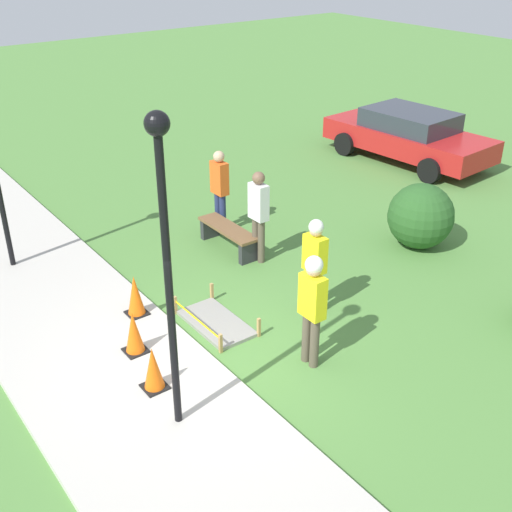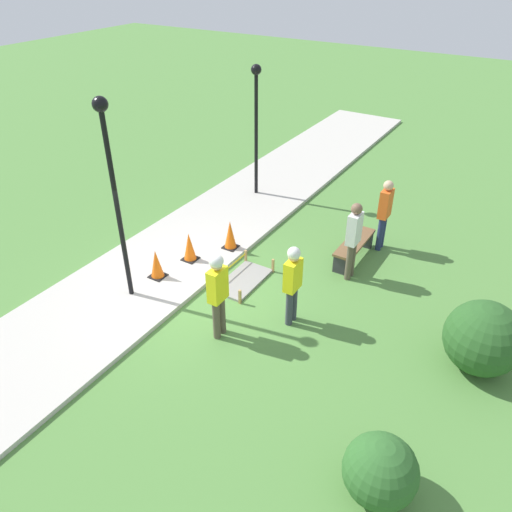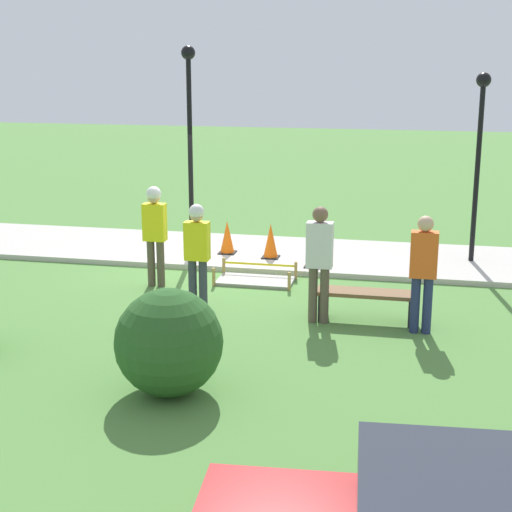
# 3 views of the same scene
# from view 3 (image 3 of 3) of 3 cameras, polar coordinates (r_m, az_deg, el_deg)

# --- Properties ---
(ground_plane) EXTENTS (60.00, 60.00, 0.00)m
(ground_plane) POSITION_cam_3_polar(r_m,az_deg,el_deg) (15.16, -2.84, -1.13)
(ground_plane) COLOR #51843D
(sidewalk) EXTENTS (28.00, 2.78, 0.10)m
(sidewalk) POSITION_cam_3_polar(r_m,az_deg,el_deg) (16.45, -1.61, 0.32)
(sidewalk) COLOR #BCB7AD
(sidewalk) RESTS_ON ground_plane
(wet_concrete_patch) EXTENTS (1.43, 0.79, 0.34)m
(wet_concrete_patch) POSITION_cam_3_polar(r_m,az_deg,el_deg) (14.40, -0.04, -1.80)
(wet_concrete_patch) COLOR gray
(wet_concrete_patch) RESTS_ON ground_plane
(traffic_cone_near_patch) EXTENTS (0.34, 0.34, 0.72)m
(traffic_cone_near_patch) POSITION_cam_3_polar(r_m,az_deg,el_deg) (15.06, 4.23, 0.54)
(traffic_cone_near_patch) COLOR black
(traffic_cone_near_patch) RESTS_ON sidewalk
(traffic_cone_far_patch) EXTENTS (0.34, 0.34, 0.70)m
(traffic_cone_far_patch) POSITION_cam_3_polar(r_m,az_deg,el_deg) (15.69, 1.07, 1.10)
(traffic_cone_far_patch) COLOR black
(traffic_cone_far_patch) RESTS_ON sidewalk
(traffic_cone_sidewalk_edge) EXTENTS (0.34, 0.34, 0.68)m
(traffic_cone_sidewalk_edge) POSITION_cam_3_polar(r_m,az_deg,el_deg) (16.07, -2.11, 1.37)
(traffic_cone_sidewalk_edge) COLOR black
(traffic_cone_sidewalk_edge) RESTS_ON sidewalk
(park_bench) EXTENTS (1.59, 0.44, 0.49)m
(park_bench) POSITION_cam_3_polar(r_m,az_deg,el_deg) (12.39, 8.11, -3.23)
(park_bench) COLOR #2D2D33
(park_bench) RESTS_ON ground_plane
(worker_supervisor) EXTENTS (0.40, 0.26, 1.82)m
(worker_supervisor) POSITION_cam_3_polar(r_m,az_deg,el_deg) (14.06, -7.38, 2.12)
(worker_supervisor) COLOR brown
(worker_supervisor) RESTS_ON ground_plane
(worker_assistant) EXTENTS (0.40, 0.25, 1.73)m
(worker_assistant) POSITION_cam_3_polar(r_m,az_deg,el_deg) (12.84, -4.30, 0.69)
(worker_assistant) COLOR #383D47
(worker_assistant) RESTS_ON ground_plane
(bystander_in_orange_shirt) EXTENTS (0.40, 0.24, 1.80)m
(bystander_in_orange_shirt) POSITION_cam_3_polar(r_m,az_deg,el_deg) (11.83, 12.07, -0.79)
(bystander_in_orange_shirt) COLOR navy
(bystander_in_orange_shirt) RESTS_ON ground_plane
(bystander_in_gray_shirt) EXTENTS (0.40, 0.24, 1.84)m
(bystander_in_gray_shirt) POSITION_cam_3_polar(r_m,az_deg,el_deg) (12.06, 4.64, -0.07)
(bystander_in_gray_shirt) COLOR brown
(bystander_in_gray_shirt) RESTS_ON ground_plane
(lamppost_near) EXTENTS (0.28, 0.28, 4.14)m
(lamppost_near) POSITION_cam_3_polar(r_m,az_deg,el_deg) (15.97, -4.85, 9.81)
(lamppost_near) COLOR black
(lamppost_near) RESTS_ON sidewalk
(lamppost_far) EXTENTS (0.28, 0.28, 3.64)m
(lamppost_far) POSITION_cam_3_polar(r_m,az_deg,el_deg) (15.71, 15.95, 8.21)
(lamppost_far) COLOR black
(lamppost_far) RESTS_ON sidewalk
(shrub_rounded_mid) EXTENTS (1.34, 1.34, 1.34)m
(shrub_rounded_mid) POSITION_cam_3_polar(r_m,az_deg,el_deg) (9.67, -6.36, -6.27)
(shrub_rounded_mid) COLOR #285623
(shrub_rounded_mid) RESTS_ON ground_plane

